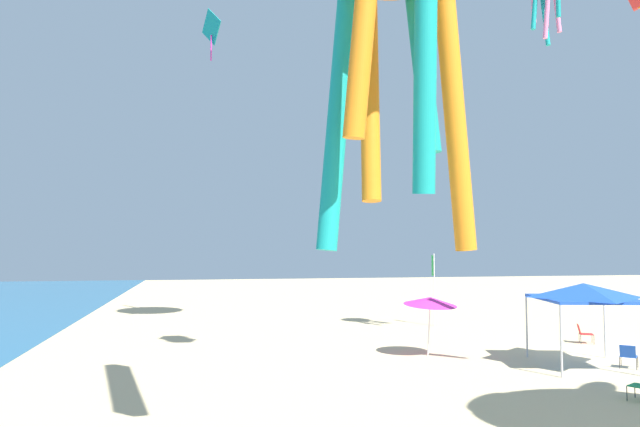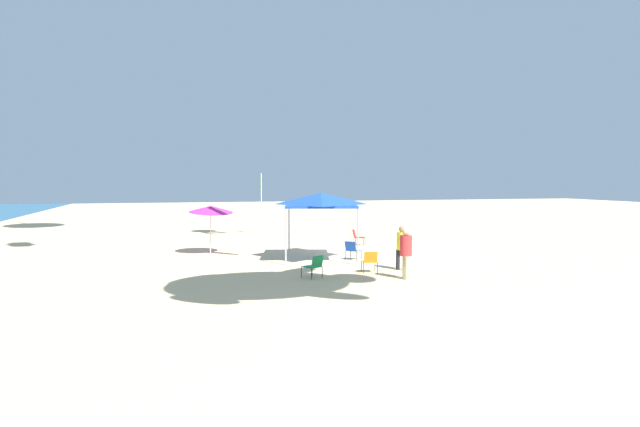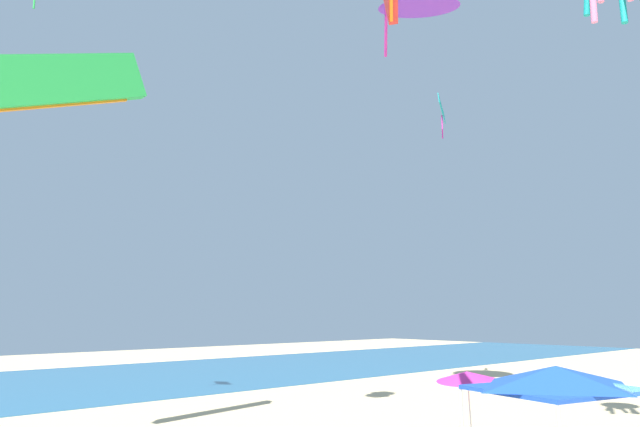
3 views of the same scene
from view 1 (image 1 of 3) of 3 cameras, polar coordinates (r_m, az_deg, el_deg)
name	(u,v)px [view 1 (image 1 of 3)]	position (r m, az deg, el deg)	size (l,w,h in m)	color
ground	(612,358)	(25.41, 26.52, -12.47)	(120.00, 120.00, 0.10)	#D6BC8C
canopy_tent	(584,292)	(22.60, 24.28, -6.98)	(4.17, 3.75, 2.89)	#B7B7BC
beach_umbrella	(430,301)	(23.02, 10.68, -8.37)	(2.06, 2.05, 2.37)	silver
folding_chair_near_cooler	(628,355)	(23.15, 27.79, -12.05)	(0.81, 0.80, 0.82)	black
folding_chair_left_of_tent	(583,332)	(28.34, 24.24, -10.49)	(0.75, 0.79, 0.82)	black
banner_flag	(434,282)	(32.06, 11.02, -6.58)	(0.36, 0.06, 3.85)	silver
kite_diamond_teal	(211,29)	(34.12, -10.52, 17.25)	(1.81, 0.99, 2.89)	teal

